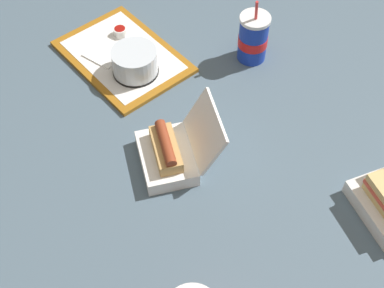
% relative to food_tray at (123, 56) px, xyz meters
% --- Properties ---
extents(ground_plane, '(3.20, 3.20, 0.00)m').
position_rel_food_tray_xyz_m(ground_plane, '(0.36, -0.06, -0.01)').
color(ground_plane, '#4C6070').
extents(food_tray, '(0.38, 0.28, 0.01)m').
position_rel_food_tray_xyz_m(food_tray, '(0.00, 0.00, 0.00)').
color(food_tray, '#A56619').
rests_on(food_tray, ground_plane).
extents(cake_container, '(0.13, 0.13, 0.07)m').
position_rel_food_tray_xyz_m(cake_container, '(0.08, -0.01, 0.04)').
color(cake_container, black).
rests_on(cake_container, food_tray).
extents(ketchup_cup, '(0.04, 0.04, 0.02)m').
position_rel_food_tray_xyz_m(ketchup_cup, '(-0.08, 0.04, 0.02)').
color(ketchup_cup, white).
rests_on(ketchup_cup, food_tray).
extents(napkin_stack, '(0.13, 0.13, 0.00)m').
position_rel_food_tray_xyz_m(napkin_stack, '(-0.04, -0.03, 0.01)').
color(napkin_stack, white).
rests_on(napkin_stack, food_tray).
extents(plastic_fork, '(0.11, 0.04, 0.00)m').
position_rel_food_tray_xyz_m(plastic_fork, '(-0.05, 0.05, 0.01)').
color(plastic_fork, white).
rests_on(plastic_fork, food_tray).
extents(clamshell_hotdog_left, '(0.23, 0.24, 0.15)m').
position_rel_food_tray_xyz_m(clamshell_hotdog_left, '(0.38, -0.11, 0.03)').
color(clamshell_hotdog_left, white).
rests_on(clamshell_hotdog_left, ground_plane).
extents(soda_cup_front, '(0.09, 0.09, 0.20)m').
position_rel_food_tray_xyz_m(soda_cup_front, '(0.22, 0.30, 0.06)').
color(soda_cup_front, '#1938B7').
rests_on(soda_cup_front, ground_plane).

